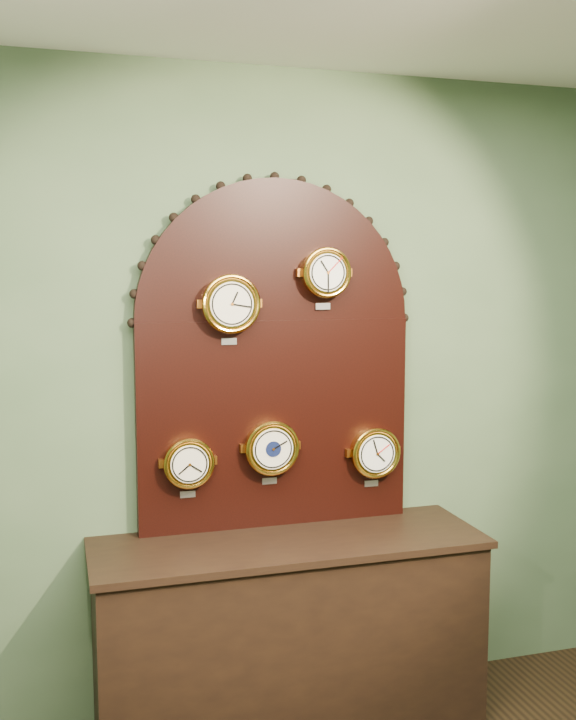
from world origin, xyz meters
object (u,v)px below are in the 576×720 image
object	(u,v)px
shop_counter	(289,638)
display_board	(275,344)
hygrometer	(188,463)
tide_clock	(374,452)
roman_clock	(230,304)
arabic_clock	(325,273)
barometer	(271,448)

from	to	relation	value
shop_counter	display_board	bearing A→B (deg)	90.00
hygrometer	tide_clock	xyz separation A→B (m)	(0.83, -0.00, -0.01)
tide_clock	hygrometer	bearing A→B (deg)	179.98
shop_counter	roman_clock	bearing A→B (deg)	143.84
roman_clock	arabic_clock	size ratio (longest dim) A/B	1.11
barometer	tide_clock	distance (m)	0.48
shop_counter	display_board	xyz separation A→B (m)	(0.00, 0.22, 1.23)
hygrometer	display_board	bearing A→B (deg)	9.57
display_board	arabic_clock	size ratio (longest dim) A/B	5.73
shop_counter	roman_clock	xyz separation A→B (m)	(-0.21, 0.15, 1.41)
hygrometer	arabic_clock	bearing A→B (deg)	-0.00
roman_clock	barometer	xyz separation A→B (m)	(0.17, 0.00, -0.62)
barometer	arabic_clock	bearing A→B (deg)	0.16
hygrometer	tide_clock	world-z (taller)	hygrometer
arabic_clock	display_board	bearing A→B (deg)	162.16
shop_counter	tide_clock	world-z (taller)	tide_clock
display_board	hygrometer	distance (m)	0.62
shop_counter	roman_clock	size ratio (longest dim) A/B	5.40
display_board	barometer	size ratio (longest dim) A/B	5.31
arabic_clock	tide_clock	bearing A→B (deg)	-0.07
shop_counter	display_board	distance (m)	1.25
shop_counter	barometer	bearing A→B (deg)	102.95
display_board	roman_clock	xyz separation A→B (m)	(-0.21, -0.07, 0.18)
arabic_clock	barometer	world-z (taller)	arabic_clock
roman_clock	barometer	world-z (taller)	roman_clock
shop_counter	arabic_clock	xyz separation A→B (m)	(0.21, 0.15, 1.53)
barometer	shop_counter	bearing A→B (deg)	-77.05
display_board	hygrometer	world-z (taller)	display_board
hygrometer	tide_clock	distance (m)	0.83
roman_clock	barometer	bearing A→B (deg)	0.03
arabic_clock	tide_clock	distance (m)	0.83
shop_counter	arabic_clock	distance (m)	1.56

